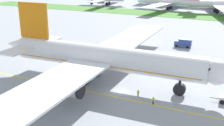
{
  "coord_description": "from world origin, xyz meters",
  "views": [
    {
      "loc": [
        24.71,
        -53.94,
        26.28
      ],
      "look_at": [
        -5.37,
        6.79,
        3.95
      ],
      "focal_mm": 46.23,
      "sensor_mm": 36.0,
      "label": 1
    }
  ],
  "objects_px": {
    "airliner_foreground": "(101,58)",
    "ground_crew_wingwalker_port": "(138,92)",
    "service_truck_baggage_loader": "(183,43)",
    "parked_airliner_far_right": "(221,4)",
    "parked_airliner_far_centre": "(167,2)",
    "ground_crew_wingwalker_starboard": "(153,100)"
  },
  "relations": [
    {
      "from": "airliner_foreground",
      "to": "ground_crew_wingwalker_port",
      "type": "distance_m",
      "value": 12.85
    },
    {
      "from": "ground_crew_wingwalker_port",
      "to": "parked_airliner_far_right",
      "type": "relative_size",
      "value": 0.02
    },
    {
      "from": "airliner_foreground",
      "to": "ground_crew_wingwalker_starboard",
      "type": "height_order",
      "value": "airliner_foreground"
    },
    {
      "from": "ground_crew_wingwalker_port",
      "to": "service_truck_baggage_loader",
      "type": "height_order",
      "value": "service_truck_baggage_loader"
    },
    {
      "from": "airliner_foreground",
      "to": "ground_crew_wingwalker_starboard",
      "type": "xyz_separation_m",
      "value": [
        15.2,
        -6.1,
        -5.19
      ]
    },
    {
      "from": "airliner_foreground",
      "to": "parked_airliner_far_right",
      "type": "height_order",
      "value": "airliner_foreground"
    },
    {
      "from": "ground_crew_wingwalker_starboard",
      "to": "parked_airliner_far_right",
      "type": "xyz_separation_m",
      "value": [
        -3.31,
        137.64,
        4.29
      ]
    },
    {
      "from": "airliner_foreground",
      "to": "ground_crew_wingwalker_port",
      "type": "height_order",
      "value": "airliner_foreground"
    },
    {
      "from": "parked_airliner_far_right",
      "to": "service_truck_baggage_loader",
      "type": "bearing_deg",
      "value": -91.07
    },
    {
      "from": "ground_crew_wingwalker_starboard",
      "to": "parked_airliner_far_centre",
      "type": "height_order",
      "value": "parked_airliner_far_centre"
    },
    {
      "from": "parked_airliner_far_centre",
      "to": "parked_airliner_far_right",
      "type": "bearing_deg",
      "value": -2.29
    },
    {
      "from": "ground_crew_wingwalker_port",
      "to": "service_truck_baggage_loader",
      "type": "relative_size",
      "value": 0.27
    },
    {
      "from": "airliner_foreground",
      "to": "service_truck_baggage_loader",
      "type": "height_order",
      "value": "airliner_foreground"
    },
    {
      "from": "airliner_foreground",
      "to": "parked_airliner_far_right",
      "type": "distance_m",
      "value": 132.09
    },
    {
      "from": "ground_crew_wingwalker_port",
      "to": "ground_crew_wingwalker_starboard",
      "type": "relative_size",
      "value": 0.97
    },
    {
      "from": "service_truck_baggage_loader",
      "to": "parked_airliner_far_centre",
      "type": "distance_m",
      "value": 97.3
    },
    {
      "from": "service_truck_baggage_loader",
      "to": "parked_airliner_far_centre",
      "type": "relative_size",
      "value": 0.08
    },
    {
      "from": "airliner_foreground",
      "to": "ground_crew_wingwalker_starboard",
      "type": "relative_size",
      "value": 55.84
    },
    {
      "from": "airliner_foreground",
      "to": "service_truck_baggage_loader",
      "type": "distance_m",
      "value": 42.82
    },
    {
      "from": "ground_crew_wingwalker_starboard",
      "to": "parked_airliner_far_right",
      "type": "bearing_deg",
      "value": 91.38
    },
    {
      "from": "service_truck_baggage_loader",
      "to": "parked_airliner_far_centre",
      "type": "height_order",
      "value": "parked_airliner_far_centre"
    },
    {
      "from": "service_truck_baggage_loader",
      "to": "airliner_foreground",
      "type": "bearing_deg",
      "value": -103.86
    }
  ]
}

